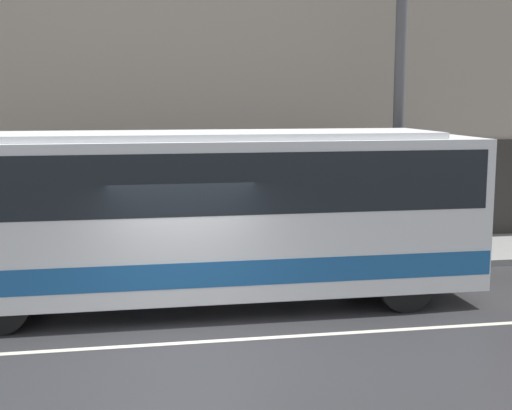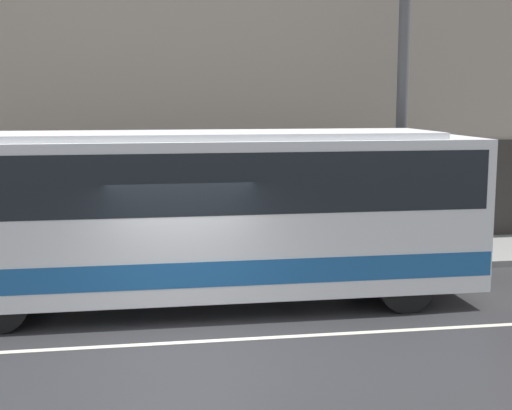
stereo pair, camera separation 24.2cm
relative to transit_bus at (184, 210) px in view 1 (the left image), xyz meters
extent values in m
plane|color=#2D2D30|center=(-0.13, -2.10, -1.86)|extent=(60.00, 60.00, 0.00)
cube|color=gray|center=(-0.13, 3.42, -1.79)|extent=(60.00, 3.06, 0.15)
cube|color=#2D2B28|center=(-0.13, 4.94, -0.46)|extent=(60.00, 0.06, 2.80)
cube|color=beige|center=(-0.13, -2.10, -1.86)|extent=(54.00, 0.14, 0.01)
cube|color=white|center=(-0.01, 0.00, -0.09)|extent=(11.23, 2.48, 2.84)
cube|color=#1E5999|center=(-0.01, 0.00, -0.96)|extent=(11.18, 2.51, 0.45)
cube|color=black|center=(-0.01, 0.00, 0.61)|extent=(10.90, 2.50, 1.08)
cube|color=orange|center=(5.56, 0.00, 1.14)|extent=(0.12, 1.86, 0.28)
cube|color=white|center=(-0.01, 0.00, 1.39)|extent=(9.55, 2.11, 0.12)
cylinder|color=black|center=(4.01, -1.08, -1.32)|extent=(1.09, 0.28, 1.09)
cylinder|color=black|center=(4.01, 1.08, -1.32)|extent=(1.09, 0.28, 1.09)
cylinder|color=black|center=(-3.22, 1.08, -1.32)|extent=(1.09, 0.28, 1.09)
cylinder|color=#4C4C4F|center=(5.26, 2.67, 1.87)|extent=(0.27, 0.27, 7.16)
cylinder|color=navy|center=(-0.84, 3.62, -1.04)|extent=(0.36, 0.36, 1.34)
sphere|color=tan|center=(-0.84, 3.62, -0.25)|extent=(0.24, 0.24, 0.24)
camera|label=1|loc=(-1.04, -13.21, 2.07)|focal=50.00mm
camera|label=2|loc=(-0.80, -13.25, 2.07)|focal=50.00mm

